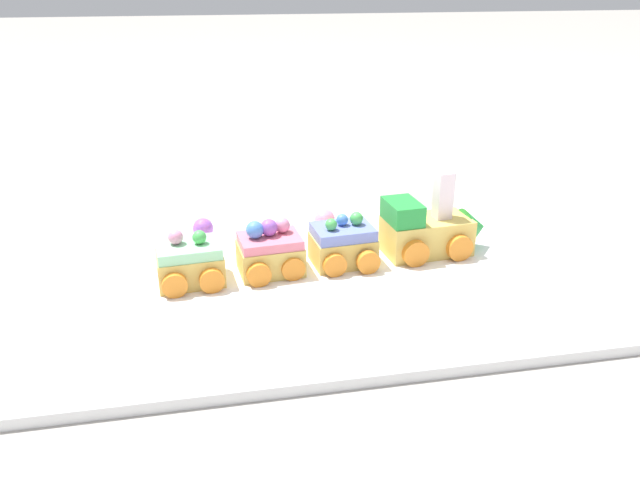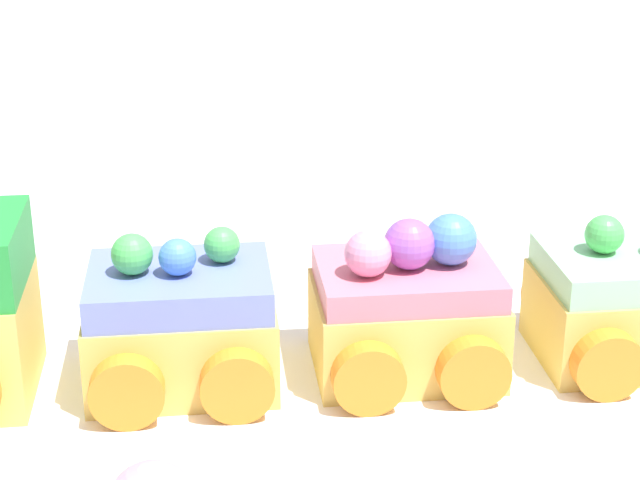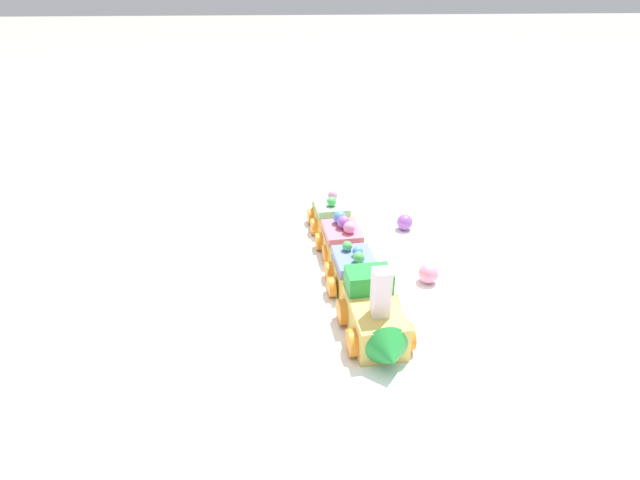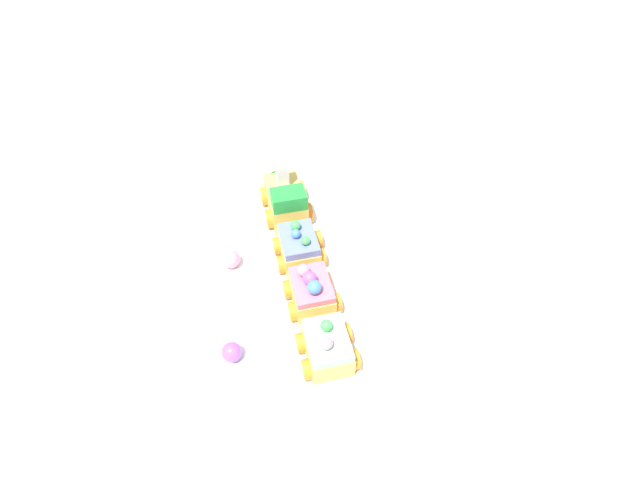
{
  "view_description": "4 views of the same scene",
  "coord_description": "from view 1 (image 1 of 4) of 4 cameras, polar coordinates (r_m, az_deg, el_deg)",
  "views": [
    {
      "loc": [
        -0.15,
        -0.65,
        0.35
      ],
      "look_at": [
        -0.03,
        -0.02,
        0.07
      ],
      "focal_mm": 35.0,
      "sensor_mm": 36.0,
      "label": 1
    },
    {
      "loc": [
        -0.04,
        0.42,
        0.22
      ],
      "look_at": [
        -0.05,
        -0.02,
        0.05
      ],
      "focal_mm": 60.0,
      "sensor_mm": 36.0,
      "label": 2
    },
    {
      "loc": [
        0.61,
        -0.06,
        0.41
      ],
      "look_at": [
        -0.04,
        -0.01,
        0.06
      ],
      "focal_mm": 28.0,
      "sensor_mm": 36.0,
      "label": 3
    },
    {
      "loc": [
        -0.52,
        0.08,
        0.61
      ],
      "look_at": [
        0.03,
        -0.0,
        0.03
      ],
      "focal_mm": 28.0,
      "sensor_mm": 36.0,
      "label": 4
    }
  ],
  "objects": [
    {
      "name": "gumball_purple",
      "position": [
        0.86,
        -10.64,
        1.04
      ],
      "size": [
        0.03,
        0.03,
        0.03
      ],
      "primitive_type": "sphere",
      "color": "#9956C6",
      "rests_on": "display_board"
    },
    {
      "name": "display_board",
      "position": [
        0.75,
        1.9,
        -3.65
      ],
      "size": [
        0.74,
        0.41,
        0.01
      ],
      "primitive_type": "cube",
      "color": "white",
      "rests_on": "ground_plane"
    },
    {
      "name": "gumball_pink",
      "position": [
        0.87,
        0.42,
        1.85
      ],
      "size": [
        0.03,
        0.03,
        0.03
      ],
      "primitive_type": "sphere",
      "color": "pink",
      "rests_on": "display_board"
    },
    {
      "name": "cake_car_blueberry",
      "position": [
        0.77,
        2.1,
        -0.43
      ],
      "size": [
        0.08,
        0.08,
        0.06
      ],
      "rotation": [
        0.0,
        0.0,
        0.09
      ],
      "color": "#E0BC56",
      "rests_on": "display_board"
    },
    {
      "name": "cake_train_locomotive",
      "position": [
        0.81,
        10.27,
        0.91
      ],
      "size": [
        0.14,
        0.09,
        0.11
      ],
      "rotation": [
        0.0,
        0.0,
        0.09
      ],
      "color": "#E0BC56",
      "rests_on": "display_board"
    },
    {
      "name": "cake_car_mint",
      "position": [
        0.74,
        -11.81,
        -2.09
      ],
      "size": [
        0.08,
        0.08,
        0.06
      ],
      "rotation": [
        0.0,
        0.0,
        0.09
      ],
      "color": "#E0BC56",
      "rests_on": "display_board"
    },
    {
      "name": "ground_plane",
      "position": [
        0.75,
        1.89,
        -4.05
      ],
      "size": [
        10.0,
        10.0,
        0.0
      ],
      "primitive_type": "plane",
      "color": "gray"
    },
    {
      "name": "cake_car_strawberry",
      "position": [
        0.75,
        -4.6,
        -1.14
      ],
      "size": [
        0.08,
        0.08,
        0.07
      ],
      "rotation": [
        0.0,
        0.0,
        0.09
      ],
      "color": "#E0BC56",
      "rests_on": "display_board"
    }
  ]
}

